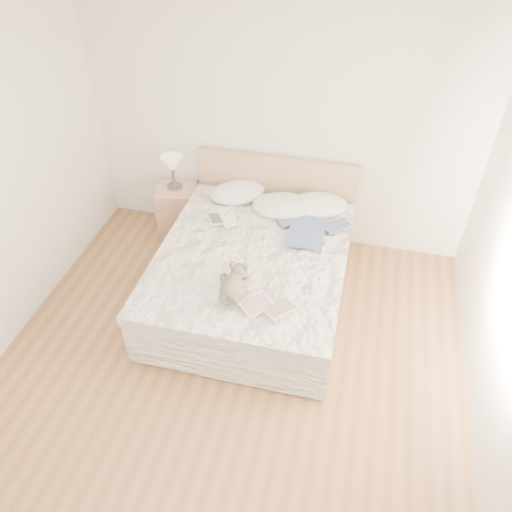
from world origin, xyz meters
The scene contains 13 objects.
floor centered at (0.00, 0.00, 0.00)m, with size 4.00×4.50×0.00m, color brown.
ceiling centered at (0.00, 0.00, 2.70)m, with size 4.00×4.50×0.00m, color silver.
wall_back centered at (0.00, 2.25, 1.35)m, with size 4.00×0.02×2.70m, color white.
bed centered at (0.00, 1.19, 0.31)m, with size 1.72×2.14×1.00m.
nightstand centered at (-1.09, 2.02, 0.28)m, with size 0.45×0.40×0.56m, color tan.
table_lamp centered at (-1.11, 2.04, 0.83)m, with size 0.24×0.24×0.38m.
pillow_left centered at (-0.37, 1.99, 0.64)m, with size 0.59×0.41×0.18m, color white.
pillow_middle centered at (0.14, 1.86, 0.64)m, with size 0.62×0.44×0.19m, color white.
pillow_right centered at (0.48, 1.96, 0.64)m, with size 0.60×0.42×0.18m, color white.
blouse centered at (0.44, 1.50, 0.63)m, with size 0.53×0.57×0.02m, color #384971, non-canonical shape.
photo_book centered at (-0.39, 1.48, 0.63)m, with size 0.29×0.20×0.02m, color white.
childrens_book centered at (0.30, 0.45, 0.63)m, with size 0.38×0.26×0.02m, color beige.
teddy_bear centered at (-0.02, 0.53, 0.65)m, with size 0.25×0.35×0.18m, color #675C4C, non-canonical shape.
Camera 1 is at (0.86, -2.28, 3.56)m, focal length 35.00 mm.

